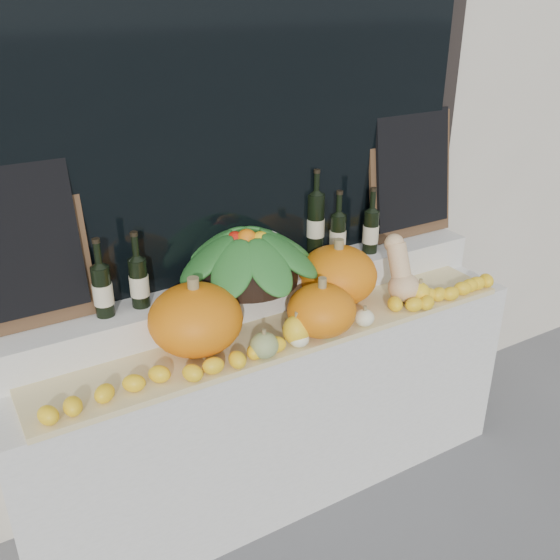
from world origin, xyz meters
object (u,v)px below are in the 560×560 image
object	(u,v)px
butternut_squash	(401,274)
produce_bowl	(247,255)
pumpkin_left	(196,319)
pumpkin_right	(338,275)
wine_bottle_tall	(316,224)

from	to	relation	value
butternut_squash	produce_bowl	world-z (taller)	produce_bowl
pumpkin_left	pumpkin_right	world-z (taller)	pumpkin_left
pumpkin_right	produce_bowl	bearing A→B (deg)	159.24
produce_bowl	wine_bottle_tall	distance (m)	0.41
produce_bowl	butternut_squash	bearing A→B (deg)	-22.49
butternut_squash	wine_bottle_tall	distance (m)	0.45
produce_bowl	pumpkin_right	bearing A→B (deg)	-20.76
pumpkin_left	wine_bottle_tall	xyz separation A→B (m)	(0.74, 0.29, 0.15)
butternut_squash	wine_bottle_tall	xyz separation A→B (m)	(-0.23, 0.35, 0.17)
pumpkin_left	wine_bottle_tall	world-z (taller)	wine_bottle_tall
pumpkin_left	wine_bottle_tall	size ratio (longest dim) A/B	0.88
pumpkin_left	produce_bowl	xyz separation A→B (m)	(0.33, 0.20, 0.12)
produce_bowl	wine_bottle_tall	size ratio (longest dim) A/B	1.60
pumpkin_left	pumpkin_right	distance (m)	0.71
produce_bowl	wine_bottle_tall	bearing A→B (deg)	12.13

